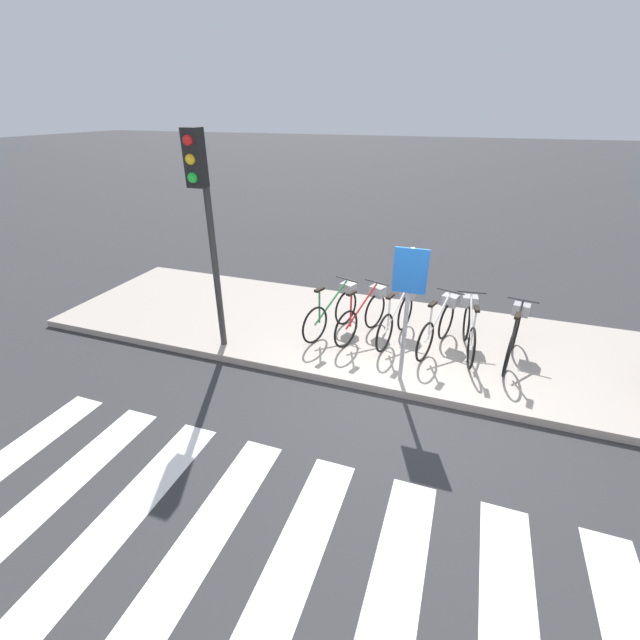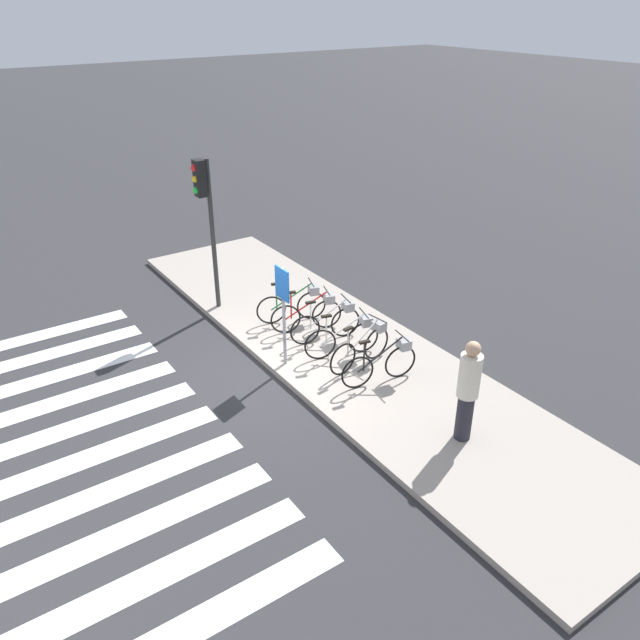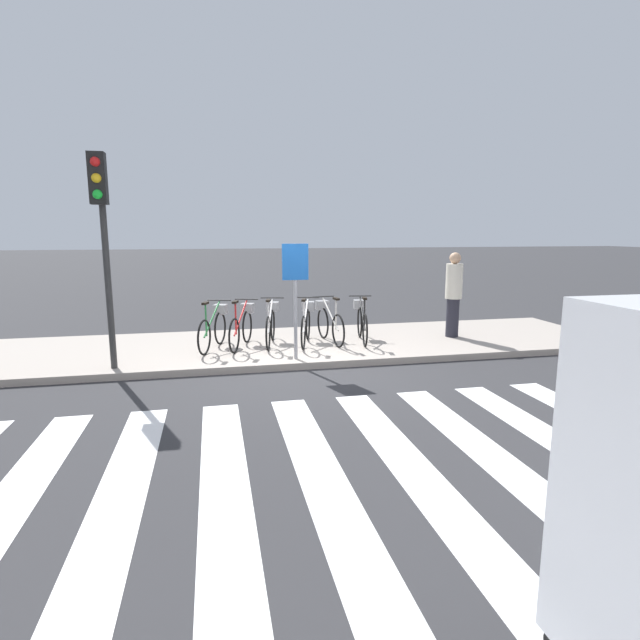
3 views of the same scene
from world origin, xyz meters
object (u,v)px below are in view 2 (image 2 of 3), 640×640
parked_bicycle_2 (330,321)px  parked_bicycle_4 (364,345)px  parked_bicycle_0 (296,303)px  parked_bicycle_3 (347,336)px  parked_bicycle_5 (384,361)px  pedestrian (468,389)px  parked_bicycle_1 (311,312)px  traffic_light (205,204)px  sign_post (283,300)px

parked_bicycle_2 → parked_bicycle_4: 1.14m
parked_bicycle_0 → parked_bicycle_4: bearing=2.6°
parked_bicycle_3 → parked_bicycle_5: size_ratio=0.98×
pedestrian → parked_bicycle_0: bearing=-179.6°
parked_bicycle_3 → parked_bicycle_5: bearing=0.0°
parked_bicycle_1 → traffic_light: 3.13m
pedestrian → parked_bicycle_5: bearing=179.8°
parked_bicycle_0 → traffic_light: 2.79m
parked_bicycle_1 → traffic_light: traffic_light is taller
sign_post → traffic_light: bearing=-179.0°
parked_bicycle_0 → traffic_light: bearing=-143.7°
parked_bicycle_3 → parked_bicycle_5: 1.13m
traffic_light → sign_post: bearing=1.0°
parked_bicycle_4 → parked_bicycle_2: bearing=178.6°
parked_bicycle_5 → pedestrian: 2.02m
pedestrian → traffic_light: bearing=-169.4°
parked_bicycle_1 → parked_bicycle_4: bearing=2.2°
pedestrian → sign_post: size_ratio=0.89×
parked_bicycle_2 → pedestrian: size_ratio=0.85×
traffic_light → parked_bicycle_5: bearing=15.2°
parked_bicycle_0 → pedestrian: size_ratio=0.83×
sign_post → parked_bicycle_3: bearing=71.0°
parked_bicycle_0 → parked_bicycle_3: (1.76, 0.04, 0.00)m
pedestrian → parked_bicycle_1: bearing=-180.0°
parked_bicycle_3 → traffic_light: traffic_light is taller
parked_bicycle_3 → traffic_light: (-3.35, -1.21, 1.96)m
parked_bicycle_2 → parked_bicycle_3: size_ratio=1.02×
parked_bicycle_1 → parked_bicycle_4: 1.70m
parked_bicycle_4 → sign_post: 1.75m
parked_bicycle_0 → traffic_light: size_ratio=0.44×
parked_bicycle_1 → parked_bicycle_4: size_ratio=0.96×
parked_bicycle_4 → traffic_light: 4.47m
parked_bicycle_3 → pedestrian: (3.09, -0.01, 0.50)m
parked_bicycle_3 → parked_bicycle_4: bearing=7.2°
parked_bicycle_2 → parked_bicycle_5: (1.81, -0.09, 0.00)m
parked_bicycle_4 → traffic_light: size_ratio=0.46×
parked_bicycle_5 → sign_post: 2.13m
parked_bicycle_0 → parked_bicycle_3: 1.76m
parked_bicycle_5 → parked_bicycle_2: bearing=177.3°
parked_bicycle_3 → parked_bicycle_0: bearing=-178.7°
parked_bicycle_2 → parked_bicycle_4: size_ratio=0.99×
parked_bicycle_4 → pedestrian: (2.63, -0.06, 0.50)m
parked_bicycle_0 → sign_post: bearing=-39.5°
parked_bicycle_4 → parked_bicycle_5: (0.66, -0.06, 0.00)m
parked_bicycle_2 → parked_bicycle_4: bearing=-1.4°
parked_bicycle_5 → traffic_light: 5.04m
traffic_light → parked_bicycle_4: bearing=18.4°
parked_bicycle_2 → sign_post: 1.58m
parked_bicycle_2 → parked_bicycle_3: same height
traffic_light → sign_post: traffic_light is taller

